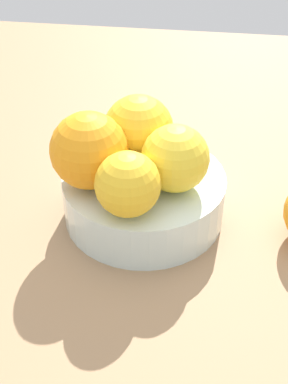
# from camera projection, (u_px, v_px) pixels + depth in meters

# --- Properties ---
(ground_plane) EXTENTS (1.10, 1.10, 0.02)m
(ground_plane) POSITION_uv_depth(u_px,v_px,m) (144.00, 221.00, 0.57)
(ground_plane) COLOR #997551
(fruit_bowl) EXTENTS (0.17, 0.17, 0.05)m
(fruit_bowl) POSITION_uv_depth(u_px,v_px,m) (144.00, 197.00, 0.55)
(fruit_bowl) COLOR silver
(fruit_bowl) RESTS_ON ground_plane
(orange_in_bowl_0) EXTENTS (0.07, 0.07, 0.07)m
(orange_in_bowl_0) POSITION_uv_depth(u_px,v_px,m) (175.00, 158.00, 0.50)
(orange_in_bowl_0) COLOR yellow
(orange_in_bowl_0) RESTS_ON fruit_bowl
(orange_in_bowl_1) EXTENTS (0.08, 0.08, 0.08)m
(orange_in_bowl_1) POSITION_uv_depth(u_px,v_px,m) (89.00, 150.00, 0.50)
(orange_in_bowl_1) COLOR orange
(orange_in_bowl_1) RESTS_ON fruit_bowl
(orange_in_bowl_2) EXTENTS (0.06, 0.06, 0.06)m
(orange_in_bowl_2) POSITION_uv_depth(u_px,v_px,m) (128.00, 184.00, 0.47)
(orange_in_bowl_2) COLOR yellow
(orange_in_bowl_2) RESTS_ON fruit_bowl
(orange_in_bowl_3) EXTENTS (0.07, 0.07, 0.07)m
(orange_in_bowl_3) POSITION_uv_depth(u_px,v_px,m) (138.00, 130.00, 0.53)
(orange_in_bowl_3) COLOR yellow
(orange_in_bowl_3) RESTS_ON fruit_bowl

